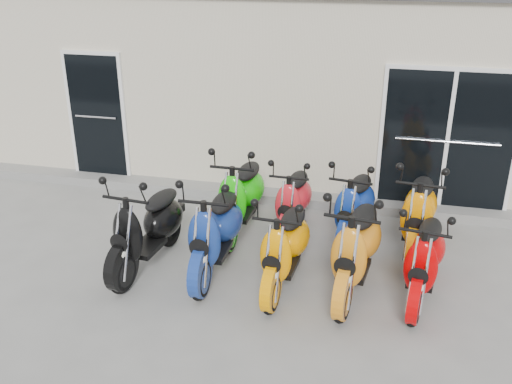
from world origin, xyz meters
TOP-DOWN VIEW (x-y plane):
  - ground at (0.00, 0.00)m, footprint 80.00×80.00m
  - building at (0.00, 5.20)m, footprint 14.00×6.00m
  - front_step at (0.00, 2.02)m, footprint 14.00×0.40m
  - door_left at (-3.20, 2.17)m, footprint 1.07×0.08m
  - door_right at (2.60, 2.17)m, footprint 2.02×0.08m
  - scooter_front_black at (-1.20, -0.43)m, footprint 0.89×1.98m
  - scooter_front_blue at (-0.31, -0.33)m, footprint 0.73×1.95m
  - scooter_front_orange_a at (0.62, -0.47)m, footprint 0.77×1.84m
  - scooter_front_orange_b at (1.47, -0.38)m, footprint 0.94×2.04m
  - scooter_front_red at (2.27, -0.34)m, footprint 0.91×1.84m
  - scooter_back_green at (-0.28, 0.83)m, footprint 0.73×1.95m
  - scooter_back_red at (0.48, 0.94)m, footprint 0.65×1.73m
  - scooter_back_blue at (1.35, 0.90)m, footprint 0.89×1.88m
  - scooter_back_yellow at (2.22, 0.84)m, footprint 0.90×1.99m

SIDE VIEW (x-z plane):
  - ground at x=0.00m, z-range 0.00..0.00m
  - front_step at x=0.00m, z-range 0.00..0.15m
  - scooter_back_red at x=0.48m, z-range 0.00..1.27m
  - scooter_front_red at x=2.27m, z-range 0.00..1.30m
  - scooter_front_orange_a at x=0.62m, z-range 0.00..1.33m
  - scooter_back_blue at x=1.35m, z-range 0.00..1.34m
  - scooter_front_black at x=-1.20m, z-range 0.00..1.41m
  - scooter_back_yellow at x=2.22m, z-range 0.00..1.42m
  - scooter_back_green at x=-0.28m, z-range 0.00..1.43m
  - scooter_front_blue at x=-0.31m, z-range 0.00..1.43m
  - scooter_front_orange_b at x=1.47m, z-range 0.00..1.45m
  - door_left at x=-3.20m, z-range 0.15..2.37m
  - door_right at x=2.60m, z-range 0.15..2.37m
  - building at x=0.00m, z-range 0.00..3.20m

